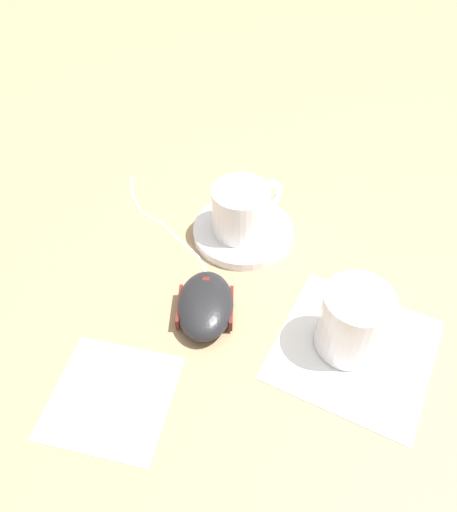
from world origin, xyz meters
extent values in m
plane|color=#9E7F5B|center=(0.00, 0.00, 0.00)|extent=(3.00, 3.00, 0.00)
cylinder|color=white|center=(0.09, -0.11, 0.01)|extent=(0.14, 0.14, 0.01)
cylinder|color=white|center=(0.09, -0.10, 0.05)|extent=(0.08, 0.08, 0.07)
torus|color=white|center=(0.06, -0.14, 0.05)|extent=(0.04, 0.04, 0.05)
ellipsoid|color=black|center=(0.11, 0.03, 0.02)|extent=(0.08, 0.11, 0.04)
cylinder|color=#591E19|center=(0.11, 0.01, 0.03)|extent=(0.01, 0.01, 0.01)
cube|color=#591E19|center=(0.14, 0.04, 0.01)|extent=(0.01, 0.05, 0.02)
cube|color=#591E19|center=(0.08, 0.03, 0.01)|extent=(0.01, 0.05, 0.02)
cylinder|color=white|center=(0.13, -0.04, 0.00)|extent=(0.03, 0.04, 0.00)
cylinder|color=white|center=(0.16, -0.07, 0.00)|extent=(0.04, 0.03, 0.00)
cylinder|color=white|center=(0.19, -0.09, 0.00)|extent=(0.03, 0.03, 0.00)
cylinder|color=white|center=(0.22, -0.11, 0.00)|extent=(0.04, 0.02, 0.00)
cylinder|color=white|center=(0.26, -0.14, 0.00)|extent=(0.03, 0.04, 0.00)
cylinder|color=white|center=(0.28, -0.17, 0.00)|extent=(0.02, 0.04, 0.00)
sphere|color=white|center=(0.12, -0.02, 0.00)|extent=(0.00, 0.00, 0.00)
sphere|color=white|center=(0.14, -0.05, 0.00)|extent=(0.00, 0.00, 0.00)
sphere|color=white|center=(0.17, -0.08, 0.00)|extent=(0.00, 0.00, 0.00)
sphere|color=white|center=(0.21, -0.10, 0.00)|extent=(0.00, 0.00, 0.00)
sphere|color=white|center=(0.24, -0.12, 0.00)|extent=(0.00, 0.00, 0.00)
sphere|color=white|center=(0.27, -0.15, 0.00)|extent=(0.00, 0.00, 0.00)
sphere|color=white|center=(0.29, -0.19, 0.00)|extent=(0.00, 0.00, 0.00)
cube|color=white|center=(-0.07, 0.05, 0.00)|extent=(0.20, 0.20, 0.00)
cylinder|color=silver|center=(-0.06, 0.04, 0.04)|extent=(0.08, 0.08, 0.08)
cube|color=silver|center=(0.17, 0.16, 0.00)|extent=(0.12, 0.12, 0.00)
camera|label=1|loc=(0.00, 0.38, 0.48)|focal=35.00mm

